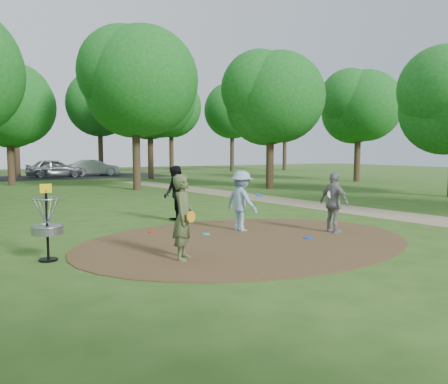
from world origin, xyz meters
TOP-DOWN VIEW (x-y plane):
  - ground at (0.00, 0.00)m, footprint 100.00×100.00m
  - dirt_clearing at (0.00, 0.00)m, footprint 8.40×8.40m
  - footpath at (6.50, 2.00)m, footprint 7.55×39.89m
  - parking_lot at (2.00, 30.00)m, footprint 14.00×8.00m
  - player_observer_with_disc at (-2.10, -0.93)m, footprint 0.70×0.75m
  - player_throwing_with_disc at (0.56, 1.24)m, footprint 1.13×1.18m
  - player_walking_with_disc at (-0.44, 3.48)m, footprint 0.73×0.89m
  - player_waiting_with_disc at (2.58, -0.20)m, footprint 0.45×0.98m
  - disc_ground_cyan at (-0.55, 1.17)m, footprint 0.22×0.22m
  - disc_ground_blue at (1.45, -0.51)m, footprint 0.22×0.22m
  - disc_ground_red at (-1.66, 2.13)m, footprint 0.22×0.22m
  - car_left at (-0.33, 29.96)m, footprint 4.56×1.95m
  - car_right at (2.99, 30.36)m, footprint 4.44×1.89m
  - disc_golf_basket at (-4.50, 0.30)m, footprint 0.63×0.63m
  - tree_ring at (1.24, 9.00)m, footprint 36.84×45.85m

SIDE VIEW (x-z plane):
  - ground at x=0.00m, z-range 0.00..0.00m
  - parking_lot at x=2.00m, z-range 0.00..0.01m
  - footpath at x=6.50m, z-range 0.00..0.01m
  - dirt_clearing at x=0.00m, z-range 0.00..0.02m
  - disc_ground_cyan at x=-0.55m, z-range 0.02..0.04m
  - disc_ground_blue at x=1.45m, z-range 0.02..0.04m
  - disc_ground_red at x=-1.66m, z-range 0.02..0.04m
  - car_right at x=2.99m, z-range 0.00..1.42m
  - car_left at x=-0.33m, z-range 0.00..1.53m
  - player_waiting_with_disc at x=2.58m, z-range 0.00..1.63m
  - player_throwing_with_disc at x=0.56m, z-range 0.00..1.65m
  - player_observer_with_disc at x=-2.10m, z-range 0.00..1.72m
  - player_walking_with_disc at x=-0.44m, z-range 0.00..1.75m
  - disc_golf_basket at x=-4.50m, z-range 0.10..1.64m
  - tree_ring at x=1.24m, z-range 0.62..9.80m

